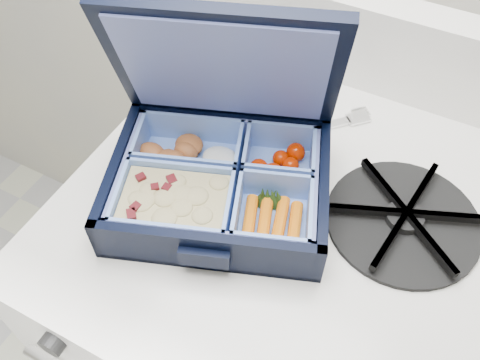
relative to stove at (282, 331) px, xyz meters
The scene contains 5 objects.
stove is the anchor object (origin of this frame).
bento_box 0.44m from the stove, 150.47° to the right, with size 0.25×0.19×0.06m, color black, non-canonical shape.
burner_grate 0.43m from the stove, ahead, with size 0.18×0.18×0.03m, color black.
burner_grate_rear 0.46m from the stove, 136.99° to the left, with size 0.15×0.15×0.02m, color black.
fork 0.42m from the stove, 116.30° to the left, with size 0.02×0.18×0.01m, color silver, non-canonical shape.
Camera 1 is at (0.39, 1.35, 1.29)m, focal length 38.00 mm.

